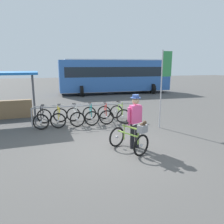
# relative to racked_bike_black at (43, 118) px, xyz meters

# --- Properties ---
(ground_plane) EXTENTS (80.00, 80.00, 0.00)m
(ground_plane) POSITION_rel_racked_bike_black_xyz_m (2.22, -3.48, -0.37)
(ground_plane) COLOR #514F4C
(bike_rack_rail) EXTENTS (4.61, 0.12, 0.88)m
(bike_rack_rail) POSITION_rel_racked_bike_black_xyz_m (1.85, -0.20, 0.33)
(bike_rack_rail) COLOR #99999E
(bike_rack_rail) RESTS_ON ground
(racked_bike_black) EXTENTS (0.79, 1.18, 0.98)m
(racked_bike_black) POSITION_rel_racked_bike_black_xyz_m (0.00, 0.00, 0.00)
(racked_bike_black) COLOR black
(racked_bike_black) RESTS_ON ground
(racked_bike_yellow) EXTENTS (0.82, 1.18, 0.97)m
(racked_bike_yellow) POSITION_rel_racked_bike_black_xyz_m (0.70, -0.01, 0.00)
(racked_bike_yellow) COLOR black
(racked_bike_yellow) RESTS_ON ground
(racked_bike_white) EXTENTS (0.71, 1.14, 0.97)m
(racked_bike_white) POSITION_rel_racked_bike_black_xyz_m (1.40, -0.02, 0.00)
(racked_bike_white) COLOR black
(racked_bike_white) RESTS_ON ground
(racked_bike_teal) EXTENTS (0.75, 1.16, 0.97)m
(racked_bike_teal) POSITION_rel_racked_bike_black_xyz_m (2.10, -0.03, 0.00)
(racked_bike_teal) COLOR black
(racked_bike_teal) RESTS_ON ground
(racked_bike_red) EXTENTS (0.82, 1.19, 0.97)m
(racked_bike_red) POSITION_rel_racked_bike_black_xyz_m (2.80, -0.04, 0.00)
(racked_bike_red) COLOR black
(racked_bike_red) RESTS_ON ground
(racked_bike_lime) EXTENTS (0.67, 1.12, 0.98)m
(racked_bike_lime) POSITION_rel_racked_bike_black_xyz_m (3.50, -0.04, 0.00)
(racked_bike_lime) COLOR black
(racked_bike_lime) RESTS_ON ground
(featured_bicycle) EXTENTS (1.06, 1.26, 1.09)m
(featured_bicycle) POSITION_rel_racked_bike_black_xyz_m (2.60, -3.78, 0.12)
(featured_bicycle) COLOR black
(featured_bicycle) RESTS_ON ground
(person_with_featured_bike) EXTENTS (0.52, 0.32, 1.72)m
(person_with_featured_bike) POSITION_rel_racked_bike_black_xyz_m (2.84, -3.47, 0.58)
(person_with_featured_bike) COLOR black
(person_with_featured_bike) RESTS_ON ground
(bus_distant) EXTENTS (10.08, 3.64, 3.08)m
(bus_distant) POSITION_rel_racked_bike_black_xyz_m (6.36, 9.65, 1.37)
(bus_distant) COLOR #3366B7
(bus_distant) RESTS_ON ground
(market_stall) EXTENTS (3.19, 2.42, 2.30)m
(market_stall) POSITION_rel_racked_bike_black_xyz_m (-1.67, 1.58, 1.03)
(market_stall) COLOR #4C4C51
(market_stall) RESTS_ON ground
(banner_flag) EXTENTS (0.45, 0.05, 3.20)m
(banner_flag) POSITION_rel_racked_bike_black_xyz_m (4.87, -1.66, 1.86)
(banner_flag) COLOR #B2B2B7
(banner_flag) RESTS_ON ground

